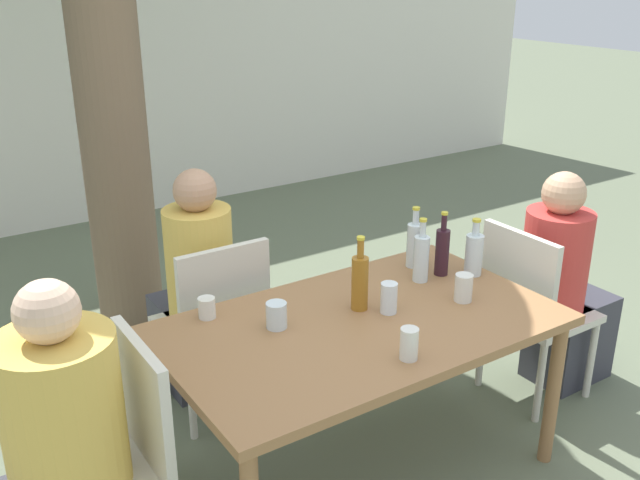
% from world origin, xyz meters
% --- Properties ---
extents(ground_plane, '(30.00, 30.00, 0.00)m').
position_xyz_m(ground_plane, '(0.00, 0.00, 0.00)').
color(ground_plane, '#667056').
extents(cafe_building_wall, '(10.00, 0.08, 2.80)m').
position_xyz_m(cafe_building_wall, '(0.00, 3.88, 1.40)').
color(cafe_building_wall, white).
rests_on(cafe_building_wall, ground_plane).
extents(dining_table_front, '(1.58, 0.93, 0.73)m').
position_xyz_m(dining_table_front, '(0.00, 0.00, 0.65)').
color(dining_table_front, '#996B42').
rests_on(dining_table_front, ground_plane).
extents(patio_chair_0, '(0.44, 0.44, 0.91)m').
position_xyz_m(patio_chair_0, '(-1.02, 0.00, 0.52)').
color(patio_chair_0, beige).
rests_on(patio_chair_0, ground_plane).
extents(patio_chair_1, '(0.44, 0.44, 0.91)m').
position_xyz_m(patio_chair_1, '(1.02, 0.00, 0.52)').
color(patio_chair_1, beige).
rests_on(patio_chair_1, ground_plane).
extents(patio_chair_2, '(0.44, 0.44, 0.91)m').
position_xyz_m(patio_chair_2, '(-0.32, 0.70, 0.52)').
color(patio_chair_2, beige).
rests_on(patio_chair_2, ground_plane).
extents(person_seated_0, '(0.59, 0.38, 1.20)m').
position_xyz_m(person_seated_0, '(-1.26, -0.00, 0.54)').
color(person_seated_0, '#383842').
rests_on(person_seated_0, ground_plane).
extents(person_seated_1, '(0.56, 0.32, 1.16)m').
position_xyz_m(person_seated_1, '(1.27, -0.00, 0.51)').
color(person_seated_1, '#383842').
rests_on(person_seated_1, ground_plane).
extents(person_seated_2, '(0.32, 0.56, 1.21)m').
position_xyz_m(person_seated_2, '(-0.32, 0.94, 0.53)').
color(person_seated_2, '#383842').
rests_on(person_seated_2, ground_plane).
extents(water_bottle_0, '(0.08, 0.08, 0.27)m').
position_xyz_m(water_bottle_0, '(0.70, 0.09, 0.83)').
color(water_bottle_0, silver).
rests_on(water_bottle_0, dining_table_front).
extents(water_bottle_1, '(0.07, 0.07, 0.30)m').
position_xyz_m(water_bottle_1, '(0.45, 0.17, 0.84)').
color(water_bottle_1, silver).
rests_on(water_bottle_1, dining_table_front).
extents(water_bottle_2, '(0.07, 0.07, 0.29)m').
position_xyz_m(water_bottle_2, '(0.54, 0.31, 0.84)').
color(water_bottle_2, silver).
rests_on(water_bottle_2, dining_table_front).
extents(wine_bottle_3, '(0.06, 0.06, 0.30)m').
position_xyz_m(wine_bottle_3, '(0.58, 0.17, 0.84)').
color(wine_bottle_3, '#331923').
rests_on(wine_bottle_3, dining_table_front).
extents(amber_bottle_4, '(0.07, 0.07, 0.32)m').
position_xyz_m(amber_bottle_4, '(0.06, 0.09, 0.85)').
color(amber_bottle_4, '#9E661E').
rests_on(amber_bottle_4, dining_table_front).
extents(drinking_glass_0, '(0.08, 0.08, 0.12)m').
position_xyz_m(drinking_glass_0, '(0.47, -0.09, 0.78)').
color(drinking_glass_0, silver).
rests_on(drinking_glass_0, dining_table_front).
extents(drinking_glass_1, '(0.07, 0.07, 0.12)m').
position_xyz_m(drinking_glass_1, '(-0.03, -0.33, 0.79)').
color(drinking_glass_1, silver).
rests_on(drinking_glass_1, dining_table_front).
extents(drinking_glass_2, '(0.07, 0.07, 0.13)m').
position_xyz_m(drinking_glass_2, '(0.14, -0.00, 0.79)').
color(drinking_glass_2, white).
rests_on(drinking_glass_2, dining_table_front).
extents(drinking_glass_3, '(0.08, 0.08, 0.11)m').
position_xyz_m(drinking_glass_3, '(-0.31, 0.14, 0.78)').
color(drinking_glass_3, silver).
rests_on(drinking_glass_3, dining_table_front).
extents(drinking_glass_4, '(0.07, 0.07, 0.09)m').
position_xyz_m(drinking_glass_4, '(-0.50, 0.37, 0.77)').
color(drinking_glass_4, silver).
rests_on(drinking_glass_4, dining_table_front).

